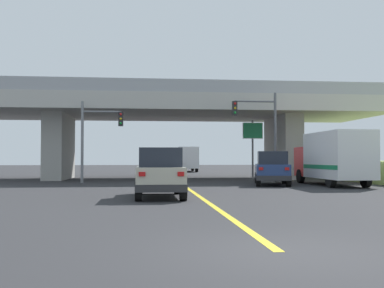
% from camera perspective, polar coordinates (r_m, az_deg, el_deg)
% --- Properties ---
extents(ground, '(160.00, 160.00, 0.00)m').
position_cam_1_polar(ground, '(37.00, -2.26, -4.28)').
color(ground, '#2B2B2D').
extents(overpass_bridge, '(32.39, 10.51, 7.10)m').
position_cam_1_polar(overpass_bridge, '(37.13, -2.25, 3.56)').
color(overpass_bridge, '#B7B5AD').
rests_on(overpass_bridge, ground).
extents(lane_divider_stripe, '(0.20, 26.23, 0.01)m').
position_cam_1_polar(lane_divider_stripe, '(21.04, 0.45, -6.14)').
color(lane_divider_stripe, yellow).
rests_on(lane_divider_stripe, ground).
extents(suv_lead, '(1.94, 4.58, 2.02)m').
position_cam_1_polar(suv_lead, '(19.11, -4.01, -3.55)').
color(suv_lead, '#B7B29E').
rests_on(suv_lead, ground).
extents(suv_crossing, '(2.84, 4.79, 2.02)m').
position_cam_1_polar(suv_crossing, '(28.35, 9.79, -2.96)').
color(suv_crossing, navy).
rests_on(suv_crossing, ground).
extents(box_truck, '(2.33, 7.29, 3.13)m').
position_cam_1_polar(box_truck, '(28.76, 16.98, -1.63)').
color(box_truck, red).
rests_on(box_truck, ground).
extents(sedan_oncoming, '(1.97, 4.81, 2.02)m').
position_cam_1_polar(sedan_oncoming, '(43.97, -3.89, -2.56)').
color(sedan_oncoming, maroon).
rests_on(sedan_oncoming, ground).
extents(traffic_signal_nearside, '(3.01, 0.36, 6.02)m').
position_cam_1_polar(traffic_signal_nearside, '(31.33, 8.54, 2.34)').
color(traffic_signal_nearside, '#56595E').
rests_on(traffic_signal_nearside, ground).
extents(traffic_signal_farside, '(2.76, 0.36, 5.39)m').
position_cam_1_polar(traffic_signal_farside, '(31.33, -11.68, 1.54)').
color(traffic_signal_farside, slate).
rests_on(traffic_signal_farside, ground).
extents(highway_sign, '(1.54, 0.17, 4.47)m').
position_cam_1_polar(highway_sign, '(35.09, 7.47, 0.93)').
color(highway_sign, '#56595E').
rests_on(highway_sign, ground).
extents(semi_truck_distant, '(2.33, 7.00, 2.98)m').
position_cam_1_polar(semi_truck_distant, '(56.72, -0.66, -1.83)').
color(semi_truck_distant, red).
rests_on(semi_truck_distant, ground).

